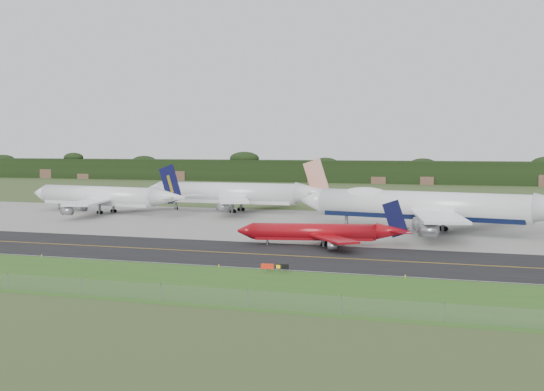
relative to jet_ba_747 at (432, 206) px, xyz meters
The scene contains 16 objects.
ground 52.11m from the jet_ba_747, 123.76° to the right, with size 600.00×600.00×0.00m, color #324821.
grass_verge 83.38m from the jet_ba_747, 110.23° to the right, with size 400.00×30.00×0.01m, color #2B5C1B.
taxiway 55.45m from the jet_ba_747, 121.45° to the right, with size 400.00×32.00×0.02m, color black.
apron 30.45m from the jet_ba_747, 164.50° to the left, with size 400.00×78.00×0.01m, color gray.
taxiway_centreline 55.45m from the jet_ba_747, 121.45° to the right, with size 400.00×0.40×0.00m, color orange.
taxiway_edge_line 69.09m from the jet_ba_747, 114.70° to the right, with size 400.00×0.25×0.00m, color silver.
perimeter_fence 95.59m from the jet_ba_747, 107.53° to the right, with size 320.00×0.10×320.00m.
horizon_treeline 232.53m from the jet_ba_747, 97.11° to the left, with size 700.00×25.00×12.00m.
jet_ba_747 is the anchor object (origin of this frame).
jet_red_737 35.65m from the jet_ba_747, 119.86° to the right, with size 34.54×27.67×9.41m.
jet_navy_gold 100.10m from the jet_ba_747, 169.43° to the left, with size 57.89×49.87×14.96m.
jet_star_tail 72.64m from the jet_ba_747, 150.92° to the left, with size 62.32×52.35×16.49m.
taxiway_sign 67.99m from the jet_ba_747, 103.59° to the right, with size 4.42×0.89×1.48m.
edge_marker_left 88.51m from the jet_ba_747, 134.00° to the right, with size 0.16×0.16×0.50m, color yellow.
edge_marker_center 69.09m from the jet_ba_747, 112.68° to the right, with size 0.16×0.16×0.50m, color yellow.
edge_marker_right 63.93m from the jet_ba_747, 86.16° to the right, with size 0.16×0.16×0.50m, color yellow.
Camera 1 is at (51.58, -134.66, 20.04)m, focal length 50.00 mm.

